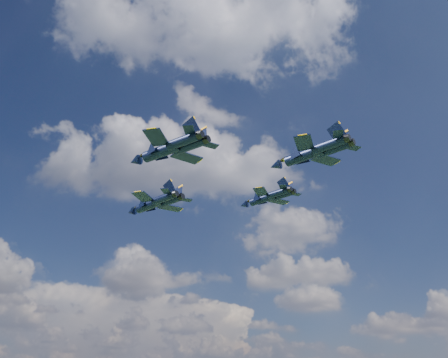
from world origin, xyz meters
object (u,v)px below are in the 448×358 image
at_px(jet_lead, 148,205).
at_px(jet_right, 261,199).
at_px(jet_left, 159,152).
at_px(jet_slot, 302,156).

height_order(jet_lead, jet_right, jet_right).
relative_size(jet_left, jet_right, 1.19).
relative_size(jet_lead, jet_slot, 1.06).
height_order(jet_left, jet_slot, jet_left).
distance_m(jet_left, jet_slot, 25.04).
relative_size(jet_lead, jet_right, 1.14).
bearing_deg(jet_left, jet_lead, 47.15).
xyz_separation_m(jet_right, jet_slot, (5.54, -26.47, -3.32)).
relative_size(jet_left, jet_slot, 1.11).
height_order(jet_lead, jet_left, jet_left).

